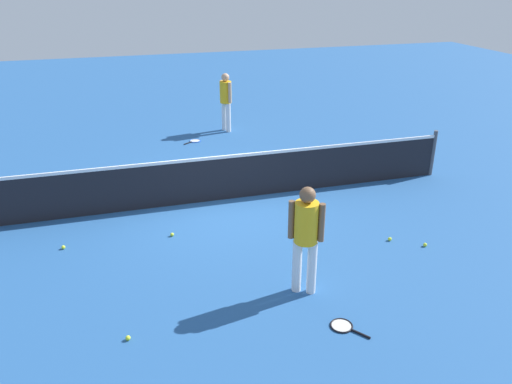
# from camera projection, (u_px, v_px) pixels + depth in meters

# --- Properties ---
(ground_plane) EXTENTS (40.00, 40.00, 0.00)m
(ground_plane) POSITION_uv_depth(u_px,v_px,m) (222.00, 199.00, 10.59)
(ground_plane) COLOR #265693
(court_net) EXTENTS (10.09, 0.09, 1.07)m
(court_net) POSITION_uv_depth(u_px,v_px,m) (221.00, 177.00, 10.39)
(court_net) COLOR #4C4C51
(court_net) RESTS_ON ground_plane
(player_near_side) EXTENTS (0.50, 0.46, 1.70)m
(player_near_side) POSITION_uv_depth(u_px,v_px,m) (306.00, 232.00, 7.18)
(player_near_side) COLOR white
(player_near_side) RESTS_ON ground_plane
(player_far_side) EXTENTS (0.44, 0.52, 1.70)m
(player_far_side) POSITION_uv_depth(u_px,v_px,m) (226.00, 97.00, 14.65)
(player_far_side) COLOR white
(player_far_side) RESTS_ON ground_plane
(tennis_racket_near_player) EXTENTS (0.49, 0.57, 0.03)m
(tennis_racket_near_player) POSITION_uv_depth(u_px,v_px,m) (343.00, 326.00, 6.82)
(tennis_racket_near_player) COLOR black
(tennis_racket_near_player) RESTS_ON ground_plane
(tennis_racket_far_player) EXTENTS (0.58, 0.47, 0.03)m
(tennis_racket_far_player) POSITION_uv_depth(u_px,v_px,m) (194.00, 141.00, 14.13)
(tennis_racket_far_player) COLOR blue
(tennis_racket_far_player) RESTS_ON ground_plane
(tennis_ball_near_player) EXTENTS (0.07, 0.07, 0.07)m
(tennis_ball_near_player) POSITION_uv_depth(u_px,v_px,m) (172.00, 235.00, 9.13)
(tennis_ball_near_player) COLOR #C6E033
(tennis_ball_near_player) RESTS_ON ground_plane
(tennis_ball_by_net) EXTENTS (0.07, 0.07, 0.07)m
(tennis_ball_by_net) POSITION_uv_depth(u_px,v_px,m) (63.00, 247.00, 8.71)
(tennis_ball_by_net) COLOR #C6E033
(tennis_ball_by_net) RESTS_ON ground_plane
(tennis_ball_midcourt) EXTENTS (0.07, 0.07, 0.07)m
(tennis_ball_midcourt) POSITION_uv_depth(u_px,v_px,m) (128.00, 338.00, 6.57)
(tennis_ball_midcourt) COLOR #C6E033
(tennis_ball_midcourt) RESTS_ON ground_plane
(tennis_ball_baseline) EXTENTS (0.07, 0.07, 0.07)m
(tennis_ball_baseline) POSITION_uv_depth(u_px,v_px,m) (390.00, 239.00, 8.97)
(tennis_ball_baseline) COLOR #C6E033
(tennis_ball_baseline) RESTS_ON ground_plane
(tennis_ball_stray_left) EXTENTS (0.07, 0.07, 0.07)m
(tennis_ball_stray_left) POSITION_uv_depth(u_px,v_px,m) (425.00, 245.00, 8.79)
(tennis_ball_stray_left) COLOR #C6E033
(tennis_ball_stray_left) RESTS_ON ground_plane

